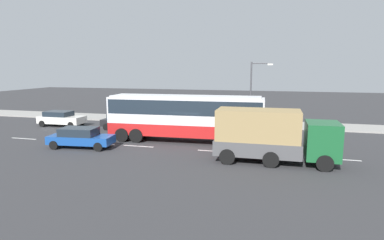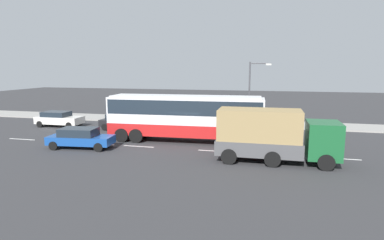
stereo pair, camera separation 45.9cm
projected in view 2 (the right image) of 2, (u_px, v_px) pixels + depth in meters
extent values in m
plane|color=#333335|center=(187.00, 142.00, 25.88)|extent=(120.00, 120.00, 0.00)
cube|color=gray|center=(209.00, 122.00, 34.94)|extent=(80.00, 4.00, 0.15)
cube|color=white|center=(22.00, 139.00, 26.75)|extent=(2.40, 0.16, 0.01)
cube|color=white|center=(100.00, 144.00, 25.08)|extent=(2.40, 0.16, 0.01)
cube|color=white|center=(139.00, 146.00, 24.33)|extent=(2.40, 0.16, 0.01)
cube|color=white|center=(215.00, 151.00, 22.97)|extent=(2.40, 0.16, 0.01)
cube|color=white|center=(341.00, 159.00, 21.02)|extent=(2.40, 0.16, 0.01)
cube|color=red|center=(185.00, 129.00, 25.82)|extent=(12.28, 3.01, 0.95)
cube|color=silver|center=(185.00, 110.00, 25.59)|extent=(12.28, 3.01, 2.04)
cube|color=#1E2833|center=(185.00, 106.00, 25.54)|extent=(12.04, 3.03, 1.12)
cube|color=#1E2833|center=(264.00, 111.00, 24.40)|extent=(0.22, 2.29, 1.63)
cube|color=silver|center=(185.00, 97.00, 25.41)|extent=(11.79, 2.84, 0.12)
cylinder|color=black|center=(243.00, 134.00, 26.18)|extent=(1.11, 0.35, 1.10)
cylinder|color=black|center=(241.00, 140.00, 23.88)|extent=(1.11, 0.35, 1.10)
cylinder|color=black|center=(146.00, 130.00, 27.77)|extent=(1.11, 0.35, 1.10)
cylinder|color=black|center=(136.00, 136.00, 25.46)|extent=(1.11, 0.35, 1.10)
cylinder|color=black|center=(133.00, 130.00, 28.00)|extent=(1.11, 0.35, 1.10)
cylinder|color=black|center=(122.00, 135.00, 25.69)|extent=(1.11, 0.35, 1.10)
cube|color=#19592D|center=(323.00, 140.00, 19.48)|extent=(1.93, 2.43, 2.15)
cube|color=#4C4C4F|center=(259.00, 146.00, 20.44)|extent=(5.27, 2.45, 0.90)
cube|color=#997F51|center=(259.00, 125.00, 20.22)|extent=(5.06, 2.35, 1.89)
cylinder|color=black|center=(320.00, 152.00, 20.75)|extent=(0.96, 0.29, 0.96)
cylinder|color=black|center=(326.00, 163.00, 18.53)|extent=(0.96, 0.29, 0.96)
cylinder|color=black|center=(272.00, 150.00, 21.43)|extent=(0.96, 0.29, 0.96)
cylinder|color=black|center=(272.00, 159.00, 19.21)|extent=(0.96, 0.29, 0.96)
cylinder|color=black|center=(233.00, 148.00, 22.01)|extent=(0.96, 0.29, 0.96)
cylinder|color=black|center=(229.00, 156.00, 19.79)|extent=(0.96, 0.29, 0.96)
cube|color=white|center=(60.00, 120.00, 32.46)|extent=(4.57, 1.90, 0.69)
cube|color=#1E2833|center=(56.00, 114.00, 32.44)|extent=(2.52, 1.74, 0.49)
cylinder|color=black|center=(79.00, 123.00, 33.00)|extent=(0.64, 0.20, 0.64)
cylinder|color=black|center=(69.00, 126.00, 31.29)|extent=(0.64, 0.20, 0.64)
cylinder|color=black|center=(51.00, 121.00, 33.74)|extent=(0.64, 0.20, 0.64)
cylinder|color=black|center=(40.00, 124.00, 32.03)|extent=(0.64, 0.20, 0.64)
cube|color=#194799|center=(81.00, 140.00, 23.73)|extent=(4.83, 2.23, 0.60)
cube|color=#1E2833|center=(79.00, 132.00, 23.65)|extent=(2.72, 1.87, 0.57)
cylinder|color=black|center=(108.00, 142.00, 24.37)|extent=(0.66, 0.27, 0.64)
cylinder|color=black|center=(98.00, 147.00, 22.73)|extent=(0.66, 0.27, 0.64)
cylinder|color=black|center=(65.00, 141.00, 24.82)|extent=(0.66, 0.27, 0.64)
cylinder|color=black|center=(53.00, 146.00, 23.18)|extent=(0.66, 0.27, 0.64)
cube|color=black|center=(125.00, 123.00, 30.82)|extent=(4.54, 1.84, 0.65)
cube|color=black|center=(121.00, 117.00, 30.81)|extent=(2.50, 1.68, 0.53)
cylinder|color=black|center=(144.00, 125.00, 31.31)|extent=(0.64, 0.20, 0.64)
cylinder|color=black|center=(137.00, 129.00, 29.66)|extent=(0.64, 0.20, 0.64)
cylinder|color=black|center=(114.00, 124.00, 32.09)|extent=(0.64, 0.20, 0.64)
cylinder|color=black|center=(105.00, 127.00, 30.44)|extent=(0.64, 0.20, 0.64)
cylinder|color=black|center=(223.00, 118.00, 34.29)|extent=(0.14, 0.14, 0.78)
cylinder|color=black|center=(225.00, 118.00, 34.25)|extent=(0.14, 0.14, 0.78)
cylinder|color=#338C4C|center=(224.00, 112.00, 34.16)|extent=(0.32, 0.32, 0.59)
sphere|color=brown|center=(224.00, 108.00, 34.10)|extent=(0.21, 0.21, 0.21)
cylinder|color=black|center=(183.00, 116.00, 35.68)|extent=(0.14, 0.14, 0.88)
cylinder|color=black|center=(183.00, 116.00, 35.53)|extent=(0.14, 0.14, 0.88)
cylinder|color=#B2333F|center=(183.00, 109.00, 35.48)|extent=(0.32, 0.32, 0.66)
sphere|color=tan|center=(183.00, 105.00, 35.41)|extent=(0.24, 0.24, 0.24)
cylinder|color=#47474C|center=(249.00, 94.00, 31.89)|extent=(0.16, 0.16, 6.23)
cylinder|color=#47474C|center=(259.00, 63.00, 31.21)|extent=(1.76, 0.10, 0.10)
cube|color=silver|center=(269.00, 64.00, 31.02)|extent=(0.50, 0.24, 0.16)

